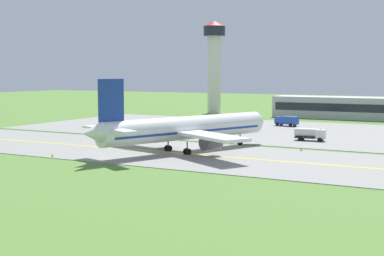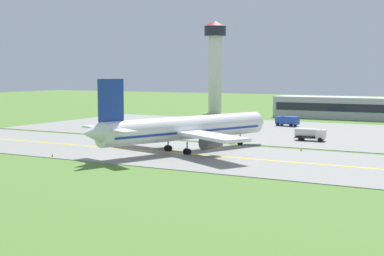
{
  "view_description": "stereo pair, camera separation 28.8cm",
  "coord_description": "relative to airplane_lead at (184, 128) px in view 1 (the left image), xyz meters",
  "views": [
    {
      "loc": [
        44.69,
        -80.41,
        13.7
      ],
      "look_at": [
        -0.4,
        4.34,
        4.0
      ],
      "focal_mm": 51.68,
      "sensor_mm": 36.0,
      "label": 1
    },
    {
      "loc": [
        44.95,
        -80.27,
        13.7
      ],
      "look_at": [
        -0.4,
        4.34,
        4.0
      ],
      "focal_mm": 51.68,
      "sensor_mm": 36.0,
      "label": 2
    }
  ],
  "objects": [
    {
      "name": "terminal_building",
      "position": [
        14.92,
        83.81,
        -0.91
      ],
      "size": [
        54.52,
        10.88,
        7.59
      ],
      "color": "#B2B2B7",
      "rests_on": "ground"
    },
    {
      "name": "ground_plane",
      "position": [
        0.58,
        -1.89,
        -4.13
      ],
      "size": [
        500.0,
        500.0,
        0.0
      ],
      "primitive_type": "plane",
      "color": "#517A33"
    },
    {
      "name": "service_truck_baggage",
      "position": [
        0.92,
        52.41,
        -2.6
      ],
      "size": [
        6.29,
        3.28,
        2.6
      ],
      "color": "#264CA5",
      "rests_on": "ground"
    },
    {
      "name": "apron_pad",
      "position": [
        10.58,
        40.11,
        -4.08
      ],
      "size": [
        140.0,
        52.0,
        0.1
      ],
      "primitive_type": "cube",
      "color": "gray",
      "rests_on": "ground"
    },
    {
      "name": "taxiway_centreline",
      "position": [
        0.58,
        -1.89,
        -4.03
      ],
      "size": [
        220.0,
        0.6,
        0.01
      ],
      "primitive_type": "cube",
      "color": "yellow",
      "rests_on": "taxiway_strip"
    },
    {
      "name": "service_truck_fuel",
      "position": [
        14.71,
        25.36,
        -2.6
      ],
      "size": [
        6.15,
        2.74,
        2.65
      ],
      "color": "silver",
      "rests_on": "ground"
    },
    {
      "name": "control_tower",
      "position": [
        -35.09,
        84.51,
        14.12
      ],
      "size": [
        7.6,
        7.6,
        30.66
      ],
      "color": "silver",
      "rests_on": "ground"
    },
    {
      "name": "traffic_cone_near_edge",
      "position": [
        -16.1,
        -15.01,
        -3.83
      ],
      "size": [
        0.44,
        0.44,
        0.6
      ],
      "primitive_type": "cone",
      "color": "orange",
      "rests_on": "ground"
    },
    {
      "name": "airplane_lead",
      "position": [
        0.0,
        0.0,
        0.0
      ],
      "size": [
        31.33,
        37.99,
        12.7
      ],
      "color": "white",
      "rests_on": "ground"
    },
    {
      "name": "taxiway_strip",
      "position": [
        0.58,
        -1.89,
        -4.08
      ],
      "size": [
        240.0,
        28.0,
        0.1
      ],
      "primitive_type": "cube",
      "color": "gray",
      "rests_on": "ground"
    },
    {
      "name": "traffic_cone_mid_edge",
      "position": [
        17.48,
        10.25,
        -3.83
      ],
      "size": [
        0.44,
        0.44,
        0.6
      ],
      "primitive_type": "cone",
      "color": "orange",
      "rests_on": "ground"
    }
  ]
}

